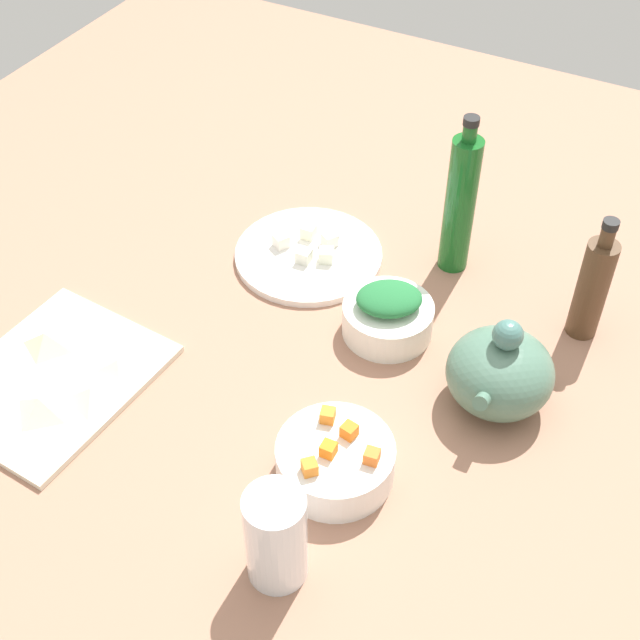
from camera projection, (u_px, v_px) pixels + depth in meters
tabletop at (320, 351)px, 129.72cm from camera, size 190.00×190.00×3.00cm
cutting_board at (53, 379)px, 123.14cm from camera, size 30.33×25.61×1.00cm
plate_tofu at (309, 255)px, 142.28cm from camera, size 23.82×23.82×1.20cm
bowl_greens at (388, 319)px, 128.83cm from camera, size 13.36×13.36×5.11cm
bowl_carrots at (335, 461)px, 110.41cm from camera, size 15.02×15.02×5.30cm
teapot at (500, 372)px, 116.99cm from camera, size 16.13×14.45×14.78cm
bottle_0 at (593, 287)px, 124.74cm from camera, size 4.53×4.53×20.48cm
bottle_1 at (460, 204)px, 133.21cm from camera, size 4.75×4.75×26.94cm
drinking_glass_0 at (276, 537)px, 97.78cm from camera, size 7.08×7.08×13.74cm
carrot_cube_0 at (328, 449)px, 107.30cm from camera, size 1.86×1.86×1.80cm
carrot_cube_1 at (310, 467)px, 105.39cm from camera, size 2.55×2.55×1.80cm
carrot_cube_2 at (328, 415)px, 111.12cm from camera, size 2.22×2.22×1.80cm
carrot_cube_3 at (372, 456)px, 106.55cm from camera, size 2.03×2.03×1.80cm
carrot_cube_4 at (349, 431)px, 109.35cm from camera, size 2.10×2.10×1.80cm
chopped_greens_mound at (389, 299)px, 125.98cm from camera, size 11.64×12.21×3.03cm
tofu_cube_0 at (309, 232)px, 143.85cm from camera, size 2.33×2.33×2.20cm
tofu_cube_1 at (304, 256)px, 139.45cm from camera, size 2.33×2.33×2.20cm
tofu_cube_2 at (326, 255)px, 139.55cm from camera, size 2.85×2.85×2.20cm
tofu_cube_3 at (281, 241)px, 142.18cm from camera, size 2.99×2.99×2.20cm
tofu_cube_4 at (330, 240)px, 142.39cm from camera, size 3.01×3.01×2.20cm
dumpling_0 at (46, 340)px, 125.84cm from camera, size 6.27×6.70×2.90cm
dumpling_1 at (92, 393)px, 119.28cm from camera, size 7.91×7.80×2.06cm
dumpling_2 at (40, 405)px, 117.28cm from camera, size 5.89×6.02×2.77cm
dumpling_3 at (119, 365)px, 123.01cm from camera, size 7.45×7.55×2.06cm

